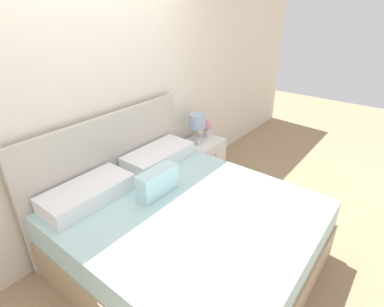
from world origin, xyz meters
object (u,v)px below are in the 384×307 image
nightstand (202,160)px  table_lamp (197,123)px  bed (182,231)px  flower_vase (207,128)px  alarm_clock (198,142)px

nightstand → table_lamp: bearing=107.0°
bed → table_lamp: (1.22, 0.75, 0.44)m
flower_vase → nightstand: bearing=-163.7°
nightstand → alarm_clock: size_ratio=8.04×
bed → flower_vase: bed is taller
table_lamp → flower_vase: bearing=-4.1°
flower_vase → alarm_clock: 0.30m
table_lamp → alarm_clock: bearing=-141.4°
bed → alarm_clock: bearing=31.0°
table_lamp → alarm_clock: (-0.09, -0.07, -0.19)m
nightstand → bed: bearing=-151.0°
bed → flower_vase: size_ratio=9.31×
nightstand → flower_vase: (0.17, 0.05, 0.39)m
table_lamp → alarm_clock: table_lamp is taller
bed → flower_vase: 1.62m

